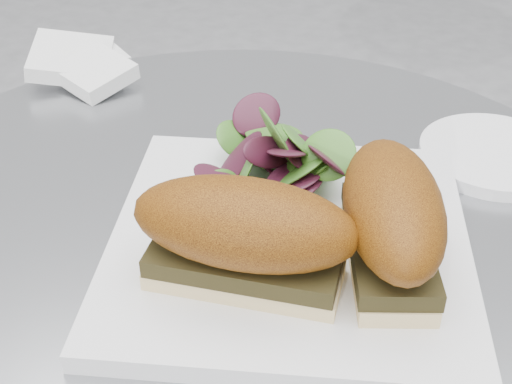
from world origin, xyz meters
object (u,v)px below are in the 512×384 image
Objects in this scene: plate at (289,243)px; sandwich_left at (244,234)px; saucer at (494,155)px; sandwich_right at (392,217)px.

plate is 1.72× the size of sandwich_left.
sandwich_left reaches higher than plate.
plate is 1.99× the size of saucer.
plate is 1.66× the size of sandwich_right.
sandwich_left is at bearing -107.04° from plate.
sandwich_right is at bearing 24.44° from sandwich_left.
plate is at bearing -114.57° from sandwich_right.
plate is 0.08m from sandwich_left.
sandwich_right reaches higher than saucer.
saucer is (0.17, 0.24, -0.05)m from sandwich_left.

